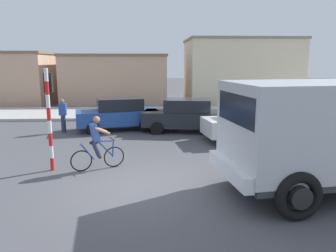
# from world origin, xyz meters

# --- Properties ---
(ground_plane) EXTENTS (120.00, 120.00, 0.00)m
(ground_plane) POSITION_xyz_m (0.00, 0.00, 0.00)
(ground_plane) COLOR #4C4C51
(sidewalk_far) EXTENTS (80.00, 5.00, 0.16)m
(sidewalk_far) POSITION_xyz_m (0.00, 12.90, 0.08)
(sidewalk_far) COLOR #ADADA8
(sidewalk_far) RESTS_ON ground
(truck_foreground) EXTENTS (5.70, 3.36, 2.90)m
(truck_foreground) POSITION_xyz_m (4.86, -0.72, 1.67)
(truck_foreground) COLOR #B2B7BC
(truck_foreground) RESTS_ON ground
(cyclist) EXTENTS (1.62, 0.76, 1.72)m
(cyclist) POSITION_xyz_m (-1.38, 1.56, 0.86)
(cyclist) COLOR black
(cyclist) RESTS_ON ground
(traffic_light_pole) EXTENTS (0.24, 0.43, 3.20)m
(traffic_light_pole) POSITION_xyz_m (-2.80, 1.61, 2.07)
(traffic_light_pole) COLOR red
(traffic_light_pole) RESTS_ON ground
(car_red_near) EXTENTS (4.22, 2.35, 1.60)m
(car_red_near) POSITION_xyz_m (2.02, 7.20, 0.82)
(car_red_near) COLOR #1E2328
(car_red_near) RESTS_ON ground
(car_white_mid) EXTENTS (4.19, 2.28, 1.60)m
(car_white_mid) POSITION_xyz_m (4.66, 5.12, 0.82)
(car_white_mid) COLOR white
(car_white_mid) RESTS_ON ground
(car_far_side) EXTENTS (4.27, 2.51, 1.60)m
(car_far_side) POSITION_xyz_m (-1.30, 7.82, 0.82)
(car_far_side) COLOR #234C9E
(car_far_side) RESTS_ON ground
(pedestrian_near_kerb) EXTENTS (0.34, 0.22, 1.62)m
(pedestrian_near_kerb) POSITION_xyz_m (-3.89, 7.32, 0.85)
(pedestrian_near_kerb) COLOR #2D334C
(pedestrian_near_kerb) RESTS_ON ground
(building_mid_block) EXTENTS (8.48, 7.70, 3.97)m
(building_mid_block) POSITION_xyz_m (-2.52, 20.63, 1.99)
(building_mid_block) COLOR tan
(building_mid_block) RESTS_ON ground
(building_corner_right) EXTENTS (9.04, 6.58, 5.26)m
(building_corner_right) POSITION_xyz_m (7.97, 19.57, 2.63)
(building_corner_right) COLOR beige
(building_corner_right) RESTS_ON ground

